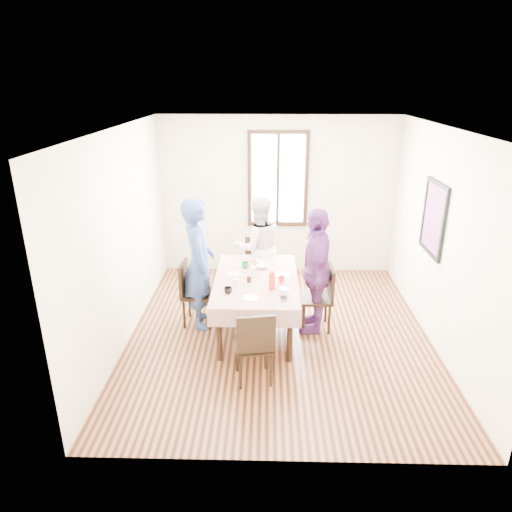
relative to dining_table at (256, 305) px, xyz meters
The scene contains 31 objects.
ground 0.50m from the dining_table, 18.77° to the right, with size 4.50×4.50×0.00m, color black.
back_wall 2.38m from the dining_table, 81.67° to the left, with size 4.00×4.00×0.00m, color beige.
right_wall 2.51m from the dining_table, ahead, with size 4.50×4.50×0.00m, color beige.
window_frame 2.50m from the dining_table, 81.59° to the left, with size 1.02×0.06×1.62m, color black.
window_pane 2.51m from the dining_table, 81.63° to the left, with size 0.90×0.02×1.50m, color white.
art_poster 2.58m from the dining_table, ahead, with size 0.04×0.76×0.96m, color red.
dining_table is the anchor object (origin of this frame).
tablecloth 0.38m from the dining_table, ahead, with size 1.09×1.76×0.01m, color #530404.
chair_left 0.83m from the dining_table, 169.24° to the left, with size 0.42×0.42×0.91m, color black.
chair_right 0.82m from the dining_table, ahead, with size 0.42×0.42×0.91m, color black.
chair_far 1.13m from the dining_table, 90.00° to the left, with size 0.42×0.42×0.91m, color black.
chair_near 1.13m from the dining_table, 90.00° to the right, with size 0.42×0.42×0.91m, color black.
person_left 0.96m from the dining_table, 168.95° to the left, with size 0.66×0.43×1.80m, color navy.
person_far 1.19m from the dining_table, 90.00° to the left, with size 0.78×0.61×1.61m, color silver.
person_right 0.93m from the dining_table, ahead, with size 1.01×0.42×1.72m, color #5C2968.
mug_black 0.71m from the dining_table, 126.17° to the right, with size 0.10×0.10×0.08m, color black.
mug_flag 0.56m from the dining_table, 20.06° to the right, with size 0.09×0.09×0.08m, color red.
mug_green 0.59m from the dining_table, 113.72° to the left, with size 0.10×0.10×0.08m, color #0C7226.
serving_bowl 0.56m from the dining_table, 79.00° to the left, with size 0.18×0.18×0.05m, color white.
juice_carton 0.64m from the dining_table, 57.46° to the right, with size 0.08×0.08×0.24m, color red.
butter_tub 0.71m from the dining_table, 52.84° to the right, with size 0.12×0.12×0.06m, color white.
jam_jar 0.45m from the dining_table, 126.39° to the right, with size 0.06×0.06×0.08m, color black.
drinking_glass 0.55m from the dining_table, 137.81° to the right, with size 0.07×0.07×0.09m, color silver.
smartphone 0.81m from the dining_table, 60.57° to the right, with size 0.08×0.15×0.01m, color black.
flower_vase 0.46m from the dining_table, 108.51° to the left, with size 0.07×0.07×0.14m, color silver.
plate_left 0.52m from the dining_table, 158.24° to the left, with size 0.20×0.20×0.01m, color white.
plate_right 0.54m from the dining_table, 16.10° to the left, with size 0.20×0.20×0.01m, color white.
plate_far 0.72m from the dining_table, 88.42° to the left, with size 0.20×0.20×0.01m, color white.
plate_near 0.71m from the dining_table, 95.23° to the right, with size 0.20×0.20×0.01m, color white.
butter_lid 0.73m from the dining_table, 52.84° to the right, with size 0.12×0.12×0.01m, color blue.
flower_bunch 0.58m from the dining_table, 108.51° to the left, with size 0.09×0.09×0.10m, color yellow, non-canonical shape.
Camera 1 is at (-0.17, -5.48, 3.24)m, focal length 32.37 mm.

